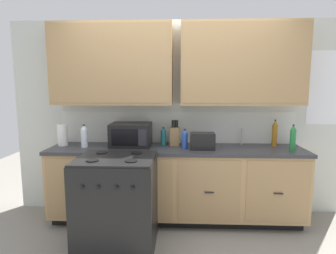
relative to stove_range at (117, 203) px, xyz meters
The scene contains 14 objects.
ground_plane 0.81m from the stove_range, 29.76° to the left, with size 8.00×8.00×0.00m, color gray.
wall_unit 1.55m from the stove_range, 54.92° to the left, with size 4.17×0.40×2.43m.
counter_run 0.86m from the stove_range, 47.30° to the left, with size 3.00×0.64×0.90m.
stove_range is the anchor object (origin of this frame).
microwave 0.90m from the stove_range, 87.34° to the left, with size 0.48×0.37×0.28m.
toaster 1.17m from the stove_range, 32.32° to the left, with size 0.28×0.18×0.19m.
knife_block 1.11m from the stove_range, 54.69° to the left, with size 0.11×0.14×0.31m.
sink_faucet 1.71m from the stove_range, 31.14° to the left, with size 0.02×0.02×0.20m, color #B2B5BA.
paper_towel_roll 1.21m from the stove_range, 139.47° to the left, with size 0.12×0.12×0.26m, color white.
bottle_teal 1.05m from the stove_range, 62.20° to the left, with size 0.07×0.07×0.22m.
bottle_clear 0.97m from the stove_range, 130.40° to the left, with size 0.08×0.08×0.27m.
bottle_blue 1.06m from the stove_range, 41.53° to the left, with size 0.07×0.07×0.23m.
bottle_amber 2.02m from the stove_range, 23.60° to the left, with size 0.06×0.06×0.32m.
bottle_green 2.05m from the stove_range, 15.65° to the left, with size 0.06×0.06×0.30m.
Camera 1 is at (0.05, -3.01, 1.62)m, focal length 30.52 mm.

